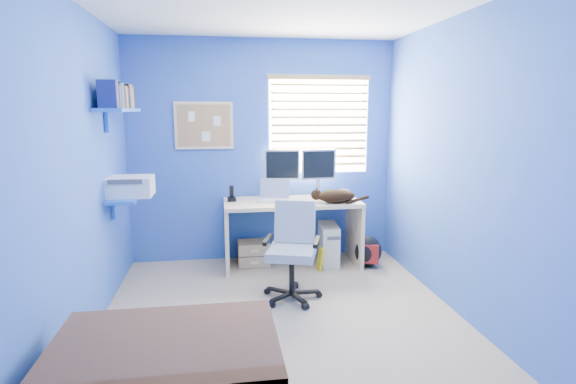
{
  "coord_description": "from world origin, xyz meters",
  "views": [
    {
      "loc": [
        -0.47,
        -3.51,
        1.72
      ],
      "look_at": [
        0.15,
        0.65,
        0.95
      ],
      "focal_mm": 28.0,
      "sensor_mm": 36.0,
      "label": 1
    }
  ],
  "objects": [
    {
      "name": "laptop",
      "position": [
        0.08,
        1.26,
        0.85
      ],
      "size": [
        0.39,
        0.34,
        0.22
      ],
      "primitive_type": "cube",
      "rotation": [
        0.0,
        0.0,
        -0.28
      ],
      "color": "silver",
      "rests_on": "desk"
    },
    {
      "name": "phone",
      "position": [
        -0.37,
        1.33,
        0.82
      ],
      "size": [
        0.1,
        0.11,
        0.17
      ],
      "primitive_type": "cube",
      "rotation": [
        0.0,
        0.0,
        0.06
      ],
      "color": "black",
      "rests_on": "desk"
    },
    {
      "name": "window_blinds",
      "position": [
        0.65,
        1.57,
        1.55
      ],
      "size": [
        1.15,
        0.05,
        1.1
      ],
      "color": "white",
      "rests_on": "ground"
    },
    {
      "name": "backpack",
      "position": [
        1.11,
        1.07,
        0.18
      ],
      "size": [
        0.37,
        0.33,
        0.35
      ],
      "primitive_type": "ellipsoid",
      "rotation": [
        0.0,
        0.0,
        -0.42
      ],
      "color": "black",
      "rests_on": "floor"
    },
    {
      "name": "tower_pc",
      "position": [
        0.71,
        1.26,
        0.23
      ],
      "size": [
        0.22,
        0.45,
        0.45
      ],
      "primitive_type": "cube",
      "rotation": [
        0.0,
        0.0,
        -0.08
      ],
      "color": "beige",
      "rests_on": "floor"
    },
    {
      "name": "wall_left",
      "position": [
        -1.5,
        0.0,
        1.25
      ],
      "size": [
        0.01,
        3.2,
        2.5
      ],
      "primitive_type": "cube",
      "color": "#2B66B9",
      "rests_on": "ground"
    },
    {
      "name": "monitor_right",
      "position": [
        0.62,
        1.47,
        1.01
      ],
      "size": [
        0.41,
        0.15,
        0.54
      ],
      "primitive_type": "cube",
      "rotation": [
        0.0,
        0.0,
        0.08
      ],
      "color": "silver",
      "rests_on": "desk"
    },
    {
      "name": "office_chair",
      "position": [
        0.15,
        0.39,
        0.33
      ],
      "size": [
        0.64,
        0.64,
        0.88
      ],
      "color": "black",
      "rests_on": "floor"
    },
    {
      "name": "cd_spindle",
      "position": [
        0.92,
        1.47,
        0.78
      ],
      "size": [
        0.13,
        0.13,
        0.07
      ],
      "primitive_type": "cylinder",
      "color": "silver",
      "rests_on": "desk"
    },
    {
      "name": "mug",
      "position": [
        0.71,
        1.33,
        0.79
      ],
      "size": [
        0.1,
        0.09,
        0.1
      ],
      "primitive_type": "imported",
      "color": "teal",
      "rests_on": "desk"
    },
    {
      "name": "wall_front",
      "position": [
        0.0,
        -1.6,
        1.25
      ],
      "size": [
        3.0,
        0.01,
        2.5
      ],
      "primitive_type": "cube",
      "color": "#2B66B9",
      "rests_on": "ground"
    },
    {
      "name": "ceiling",
      "position": [
        0.0,
        0.0,
        2.5
      ],
      "size": [
        3.0,
        3.2,
        0.0
      ],
      "primitive_type": "cube",
      "color": "white",
      "rests_on": "wall_back"
    },
    {
      "name": "wall_shelves",
      "position": [
        -1.35,
        0.75,
        1.43
      ],
      "size": [
        0.42,
        0.9,
        1.05
      ],
      "color": "blue",
      "rests_on": "ground"
    },
    {
      "name": "yellow_book",
      "position": [
        0.57,
        1.06,
        0.12
      ],
      "size": [
        0.03,
        0.17,
        0.24
      ],
      "primitive_type": "cube",
      "color": "yellow",
      "rests_on": "floor"
    },
    {
      "name": "wall_right",
      "position": [
        1.5,
        0.0,
        1.25
      ],
      "size": [
        0.01,
        3.2,
        2.5
      ],
      "primitive_type": "cube",
      "color": "#2B66B9",
      "rests_on": "ground"
    },
    {
      "name": "desk",
      "position": [
        0.29,
        1.26,
        0.37
      ],
      "size": [
        1.48,
        0.65,
        0.74
      ],
      "primitive_type": "cube",
      "color": "beige",
      "rests_on": "floor"
    },
    {
      "name": "corkboard",
      "position": [
        -0.65,
        1.58,
        1.55
      ],
      "size": [
        0.64,
        0.02,
        0.52
      ],
      "color": "beige",
      "rests_on": "ground"
    },
    {
      "name": "monitor_left",
      "position": [
        0.21,
        1.5,
        1.01
      ],
      "size": [
        0.41,
        0.18,
        0.54
      ],
      "primitive_type": "cube",
      "rotation": [
        0.0,
        0.0,
        -0.16
      ],
      "color": "silver",
      "rests_on": "desk"
    },
    {
      "name": "wall_back",
      "position": [
        0.0,
        1.6,
        1.25
      ],
      "size": [
        3.0,
        0.01,
        2.5
      ],
      "primitive_type": "cube",
      "color": "#2B66B9",
      "rests_on": "ground"
    },
    {
      "name": "floor",
      "position": [
        0.0,
        0.0,
        0.0
      ],
      "size": [
        3.0,
        3.2,
        0.0
      ],
      "primitive_type": "cube",
      "color": "#AA9C89",
      "rests_on": "ground"
    },
    {
      "name": "cat",
      "position": [
        0.74,
        1.07,
        0.81
      ],
      "size": [
        0.45,
        0.31,
        0.14
      ],
      "primitive_type": "ellipsoid",
      "rotation": [
        0.0,
        0.0,
        -0.26
      ],
      "color": "black",
      "rests_on": "desk"
    },
    {
      "name": "drawer_boxes",
      "position": [
        -0.14,
        1.34,
        0.14
      ],
      "size": [
        0.35,
        0.28,
        0.27
      ],
      "primitive_type": "cube",
      "color": "tan",
      "rests_on": "floor"
    }
  ]
}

